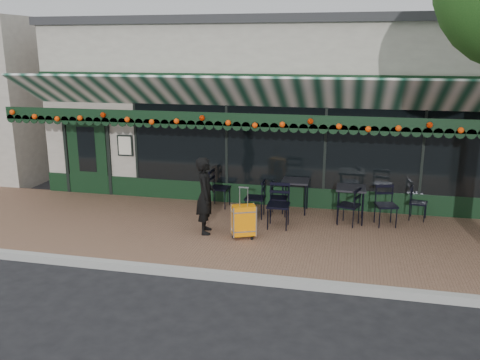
% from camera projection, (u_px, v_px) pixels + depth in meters
% --- Properties ---
extents(ground, '(80.00, 80.00, 0.00)m').
position_uv_depth(ground, '(227.00, 278.00, 8.95)').
color(ground, black).
rests_on(ground, ground).
extents(sidewalk, '(18.00, 4.00, 0.15)m').
position_uv_depth(sidewalk, '(250.00, 235.00, 10.82)').
color(sidewalk, brown).
rests_on(sidewalk, ground).
extents(curb, '(18.00, 0.16, 0.15)m').
position_uv_depth(curb, '(226.00, 276.00, 8.86)').
color(curb, '#9E9E99').
rests_on(curb, ground).
extents(restaurant_building, '(12.00, 9.60, 4.50)m').
position_uv_depth(restaurant_building, '(288.00, 103.00, 15.78)').
color(restaurant_building, gray).
rests_on(restaurant_building, ground).
extents(woman, '(0.52, 0.67, 1.62)m').
position_uv_depth(woman, '(205.00, 195.00, 10.56)').
color(woman, black).
rests_on(woman, sidewalk).
extents(suitcase, '(0.53, 0.43, 1.07)m').
position_uv_depth(suitcase, '(244.00, 221.00, 10.38)').
color(suitcase, orange).
rests_on(suitcase, sidewalk).
extents(cafe_table_a, '(0.64, 0.64, 0.79)m').
position_uv_depth(cafe_table_a, '(351.00, 191.00, 11.28)').
color(cafe_table_a, black).
rests_on(cafe_table_a, sidewalk).
extents(cafe_table_b, '(0.63, 0.63, 0.77)m').
position_uv_depth(cafe_table_b, '(296.00, 183.00, 11.97)').
color(cafe_table_b, black).
rests_on(cafe_table_b, sidewalk).
extents(chair_a_left, '(0.55, 0.55, 0.86)m').
position_uv_depth(chair_a_left, '(349.00, 206.00, 11.13)').
color(chair_a_left, black).
rests_on(chair_a_left, sidewalk).
extents(chair_a_right, '(0.46, 0.46, 0.77)m').
position_uv_depth(chair_a_right, '(418.00, 203.00, 11.47)').
color(chair_a_right, black).
rests_on(chair_a_right, sidewalk).
extents(chair_a_front, '(0.54, 0.54, 0.90)m').
position_uv_depth(chair_a_front, '(386.00, 206.00, 11.07)').
color(chair_a_front, black).
rests_on(chair_a_front, sidewalk).
extents(chair_b_left, '(0.46, 0.46, 0.89)m').
position_uv_depth(chair_b_left, '(255.00, 198.00, 11.64)').
color(chair_b_left, black).
rests_on(chair_b_left, sidewalk).
extents(chair_b_right, '(0.41, 0.41, 0.80)m').
position_uv_depth(chair_b_right, '(279.00, 198.00, 11.79)').
color(chair_b_right, black).
rests_on(chair_b_right, sidewalk).
extents(chair_b_front, '(0.50, 0.50, 0.98)m').
position_uv_depth(chair_b_front, '(278.00, 206.00, 10.94)').
color(chair_b_front, black).
rests_on(chair_b_front, sidewalk).
extents(chair_solo, '(0.48, 0.48, 0.93)m').
position_uv_depth(chair_solo, '(220.00, 188.00, 12.39)').
color(chair_solo, black).
rests_on(chair_solo, sidewalk).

